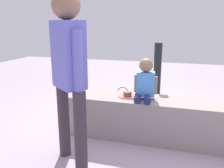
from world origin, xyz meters
TOP-DOWN VIEW (x-y plane):
  - ground_plane at (0.00, 0.00)m, footprint 12.00×12.00m
  - concrete_ledge at (0.00, 0.00)m, footprint 2.01×0.46m
  - child_seated at (-0.09, -0.02)m, footprint 0.28×0.33m
  - adult_standing at (-0.69, -0.76)m, footprint 0.41×0.37m
  - cake_plate at (-0.30, 0.01)m, footprint 0.22×0.22m
  - gift_bag at (0.72, 0.71)m, footprint 0.18×0.10m
  - railing_post at (-0.03, 0.72)m, footprint 0.36×0.36m
  - water_bottle_near_gift at (0.38, 1.13)m, footprint 0.07×0.07m
  - party_cup_red at (0.52, 1.22)m, footprint 0.08×0.08m
  - cake_box_white at (-0.83, 0.54)m, footprint 0.33×0.29m
  - handbag_black_leather at (-0.63, 1.10)m, footprint 0.28×0.13m

SIDE VIEW (x-z plane):
  - ground_plane at x=0.00m, z-range 0.00..0.00m
  - party_cup_red at x=0.52m, z-range 0.00..0.09m
  - cake_box_white at x=-0.83m, z-range 0.00..0.12m
  - water_bottle_near_gift at x=0.38m, z-range -0.01..0.20m
  - handbag_black_leather at x=-0.63m, z-range -0.05..0.27m
  - gift_bag at x=0.72m, z-range -0.02..0.34m
  - concrete_ledge at x=0.00m, z-range 0.00..0.50m
  - railing_post at x=-0.03m, z-range -0.14..0.97m
  - cake_plate at x=-0.30m, z-range 0.49..0.56m
  - child_seated at x=-0.09m, z-range 0.47..0.96m
  - adult_standing at x=-0.69m, z-range 0.17..1.82m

